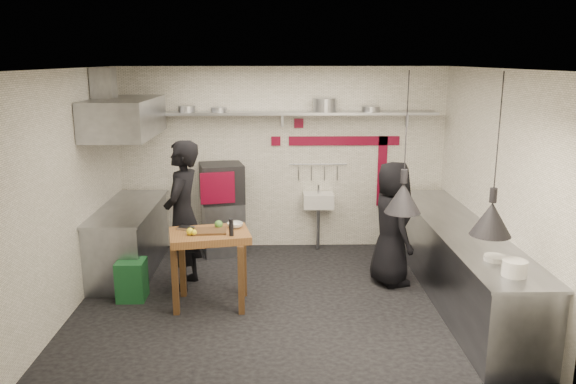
{
  "coord_description": "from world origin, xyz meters",
  "views": [
    {
      "loc": [
        -0.1,
        -6.45,
        2.91
      ],
      "look_at": [
        0.05,
        0.3,
        1.3
      ],
      "focal_mm": 35.0,
      "sensor_mm": 36.0,
      "label": 1
    }
  ],
  "objects_px": {
    "prep_table": "(211,269)",
    "chef_right": "(392,224)",
    "combi_oven": "(222,183)",
    "oven_stand": "(223,228)",
    "green_bin": "(132,280)",
    "chef_left": "(183,215)"
  },
  "relations": [
    {
      "from": "combi_oven",
      "to": "prep_table",
      "type": "height_order",
      "value": "combi_oven"
    },
    {
      "from": "oven_stand",
      "to": "chef_right",
      "type": "distance_m",
      "value": 2.65
    },
    {
      "from": "oven_stand",
      "to": "prep_table",
      "type": "relative_size",
      "value": 0.87
    },
    {
      "from": "oven_stand",
      "to": "chef_right",
      "type": "relative_size",
      "value": 0.49
    },
    {
      "from": "prep_table",
      "to": "chef_right",
      "type": "distance_m",
      "value": 2.41
    },
    {
      "from": "oven_stand",
      "to": "prep_table",
      "type": "bearing_deg",
      "value": -102.83
    },
    {
      "from": "green_bin",
      "to": "chef_left",
      "type": "distance_m",
      "value": 1.01
    },
    {
      "from": "prep_table",
      "to": "oven_stand",
      "type": "bearing_deg",
      "value": 79.08
    },
    {
      "from": "oven_stand",
      "to": "combi_oven",
      "type": "height_order",
      "value": "combi_oven"
    },
    {
      "from": "chef_left",
      "to": "chef_right",
      "type": "xyz_separation_m",
      "value": [
        2.7,
        0.07,
        -0.15
      ]
    },
    {
      "from": "green_bin",
      "to": "chef_right",
      "type": "height_order",
      "value": "chef_right"
    },
    {
      "from": "chef_left",
      "to": "chef_right",
      "type": "distance_m",
      "value": 2.7
    },
    {
      "from": "chef_right",
      "to": "green_bin",
      "type": "bearing_deg",
      "value": 85.47
    },
    {
      "from": "green_bin",
      "to": "chef_right",
      "type": "relative_size",
      "value": 0.31
    },
    {
      "from": "combi_oven",
      "to": "prep_table",
      "type": "bearing_deg",
      "value": -102.47
    },
    {
      "from": "combi_oven",
      "to": "chef_left",
      "type": "height_order",
      "value": "chef_left"
    },
    {
      "from": "prep_table",
      "to": "green_bin",
      "type": "bearing_deg",
      "value": 158.01
    },
    {
      "from": "green_bin",
      "to": "prep_table",
      "type": "bearing_deg",
      "value": -10.53
    },
    {
      "from": "oven_stand",
      "to": "prep_table",
      "type": "height_order",
      "value": "prep_table"
    },
    {
      "from": "green_bin",
      "to": "prep_table",
      "type": "height_order",
      "value": "prep_table"
    },
    {
      "from": "combi_oven",
      "to": "chef_left",
      "type": "relative_size",
      "value": 0.32
    },
    {
      "from": "chef_right",
      "to": "oven_stand",
      "type": "bearing_deg",
      "value": 49.59
    }
  ]
}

